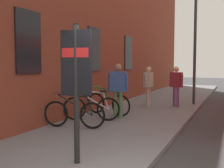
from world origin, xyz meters
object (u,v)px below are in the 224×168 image
street_lamp (195,27)px  bicycle_by_door (108,103)px  pedestrian_crossing_street (118,85)px  bicycle_leaning_wall (74,114)px  pedestrian_near_bus (148,82)px  pedestrian_by_facade (176,82)px  transit_info_sign (76,71)px  bicycle_far_end (92,108)px

street_lamp → bicycle_by_door: bearing=148.4°
pedestrian_crossing_street → street_lamp: size_ratio=0.31×
bicycle_by_door → pedestrian_crossing_street: 0.90m
bicycle_leaning_wall → street_lamp: (5.87, -2.35, 2.91)m
bicycle_leaning_wall → pedestrian_near_bus: size_ratio=1.07×
pedestrian_near_bus → bicycle_leaning_wall: bearing=170.3°
pedestrian_near_bus → street_lamp: 3.17m
bicycle_by_door → pedestrian_by_facade: (2.74, -1.75, 0.61)m
bicycle_by_door → transit_info_sign: transit_info_sign is taller
pedestrian_near_bus → street_lamp: bearing=-47.1°
bicycle_far_end → pedestrian_crossing_street: size_ratio=0.97×
transit_info_sign → pedestrian_crossing_street: bearing=13.2°
bicycle_far_end → pedestrian_near_bus: pedestrian_near_bus is taller
bicycle_leaning_wall → pedestrian_by_facade: bearing=-20.1°
bicycle_leaning_wall → pedestrian_by_facade: pedestrian_by_facade is taller
bicycle_far_end → pedestrian_by_facade: bearing=-25.5°
pedestrian_by_facade → pedestrian_crossing_street: (-3.06, 1.25, 0.06)m
bicycle_far_end → pedestrian_near_bus: (3.35, -0.79, 0.61)m
bicycle_by_door → bicycle_far_end: bearing=176.4°
bicycle_far_end → pedestrian_near_bus: size_ratio=1.04×
pedestrian_by_facade → street_lamp: size_ratio=0.29×
transit_info_sign → pedestrian_by_facade: 7.10m
bicycle_by_door → pedestrian_near_bus: bearing=-17.6°
bicycle_by_door → bicycle_leaning_wall: bearing=179.2°
transit_info_sign → pedestrian_near_bus: transit_info_sign is taller
pedestrian_by_facade → street_lamp: 2.58m
pedestrian_near_bus → transit_info_sign: bearing=-173.8°
bicycle_by_door → pedestrian_near_bus: (2.28, -0.72, 0.61)m
bicycle_far_end → street_lamp: bearing=-26.3°
transit_info_sign → street_lamp: street_lamp is taller
pedestrian_by_facade → pedestrian_near_bus: size_ratio=1.00×
bicycle_leaning_wall → pedestrian_by_facade: size_ratio=1.07×
bicycle_far_end → pedestrian_crossing_street: (0.75, -0.57, 0.67)m
bicycle_far_end → pedestrian_by_facade: size_ratio=1.04×
street_lamp → pedestrian_by_facade: bearing=150.9°
transit_info_sign → pedestrian_crossing_street: 4.15m
bicycle_by_door → transit_info_sign: 4.72m
bicycle_leaning_wall → pedestrian_near_bus: (4.39, -0.75, 0.61)m
bicycle_far_end → pedestrian_near_bus: bearing=-13.3°
street_lamp → transit_info_sign: bearing=173.8°
pedestrian_crossing_street → bicycle_leaning_wall: bearing=163.5°
bicycle_far_end → street_lamp: street_lamp is taller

